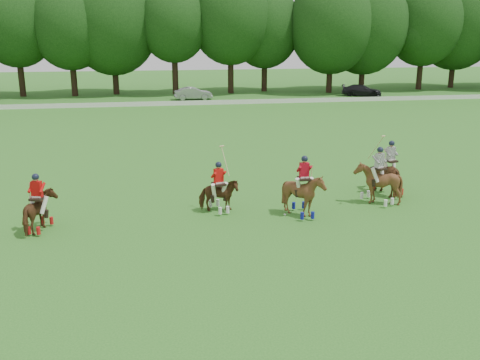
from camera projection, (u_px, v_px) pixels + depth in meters
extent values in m
plane|color=#24641C|center=(260.00, 253.00, 17.86)|extent=(180.00, 180.00, 0.00)
cylinder|color=black|center=(21.00, 74.00, 60.73)|extent=(0.70, 0.70, 4.98)
ellipsoid|color=black|center=(15.00, 21.00, 59.18)|extent=(8.80, 8.80, 10.12)
cylinder|color=black|center=(74.00, 76.00, 61.34)|extent=(0.70, 0.70, 4.64)
ellipsoid|color=black|center=(69.00, 25.00, 59.83)|extent=(8.80, 8.80, 10.13)
cylinder|color=black|center=(115.00, 76.00, 63.12)|extent=(0.70, 0.70, 4.31)
ellipsoid|color=black|center=(112.00, 21.00, 61.48)|extent=(10.67, 10.67, 12.27)
cylinder|color=black|center=(175.00, 72.00, 62.71)|extent=(0.70, 0.70, 5.24)
ellipsoid|color=black|center=(173.00, 22.00, 61.21)|extent=(8.06, 8.06, 9.26)
cylinder|color=black|center=(231.00, 71.00, 64.06)|extent=(0.70, 0.70, 5.19)
ellipsoid|color=black|center=(230.00, 18.00, 62.41)|extent=(9.50, 9.50, 10.92)
cylinder|color=black|center=(264.00, 73.00, 66.20)|extent=(0.70, 0.70, 4.48)
ellipsoid|color=black|center=(265.00, 27.00, 64.73)|extent=(8.60, 8.60, 9.89)
cylinder|color=black|center=(329.00, 75.00, 64.82)|extent=(0.70, 0.70, 4.21)
ellipsoid|color=black|center=(332.00, 24.00, 63.24)|extent=(10.11, 10.11, 11.63)
cylinder|color=black|center=(362.00, 74.00, 66.89)|extent=(0.70, 0.70, 4.07)
ellipsoid|color=black|center=(365.00, 25.00, 65.30)|extent=(10.46, 10.46, 12.03)
cylinder|color=black|center=(420.00, 70.00, 68.31)|extent=(0.70, 0.70, 4.79)
ellipsoid|color=black|center=(424.00, 22.00, 66.72)|extent=(9.47, 9.47, 10.89)
cylinder|color=black|center=(452.00, 71.00, 70.72)|extent=(0.70, 0.70, 4.44)
ellipsoid|color=black|center=(457.00, 21.00, 69.04)|extent=(10.84, 10.84, 12.47)
cube|color=white|center=(182.00, 103.00, 53.87)|extent=(120.00, 0.10, 0.44)
imported|color=#949398|center=(193.00, 93.00, 58.28)|extent=(4.17, 1.66, 1.35)
imported|color=black|center=(362.00, 90.00, 61.51)|extent=(4.85, 3.55, 1.31)
imported|color=#532F16|center=(39.00, 212.00, 19.68)|extent=(1.24, 1.90, 1.48)
cube|color=black|center=(38.00, 198.00, 19.54)|extent=(0.57, 0.66, 0.08)
cylinder|color=tan|center=(30.00, 200.00, 19.59)|extent=(0.09, 0.21, 1.29)
imported|color=#532F16|center=(219.00, 196.00, 21.82)|extent=(1.63, 1.49, 1.37)
cube|color=black|center=(219.00, 184.00, 21.69)|extent=(0.57, 0.66, 0.08)
cylinder|color=tan|center=(225.00, 161.00, 21.57)|extent=(0.24, 0.75, 1.08)
imported|color=#532F16|center=(303.00, 194.00, 21.32)|extent=(1.46, 1.64, 1.78)
cube|color=black|center=(304.00, 179.00, 21.15)|extent=(0.45, 0.57, 0.08)
cylinder|color=tan|center=(311.00, 180.00, 21.21)|extent=(0.03, 0.21, 1.29)
imported|color=#532F16|center=(389.00, 175.00, 24.28)|extent=(1.52, 2.28, 1.77)
cube|color=black|center=(390.00, 161.00, 24.10)|extent=(0.58, 0.66, 0.08)
cylinder|color=tan|center=(385.00, 163.00, 23.99)|extent=(0.09, 0.21, 1.29)
imported|color=#532F16|center=(378.00, 183.00, 22.86)|extent=(2.01, 2.09, 1.80)
cube|color=black|center=(379.00, 168.00, 22.68)|extent=(0.64, 0.69, 0.08)
cylinder|color=tan|center=(376.00, 148.00, 22.27)|extent=(0.36, 0.71, 1.08)
sphere|color=white|center=(285.00, 215.00, 21.52)|extent=(0.09, 0.09, 0.09)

